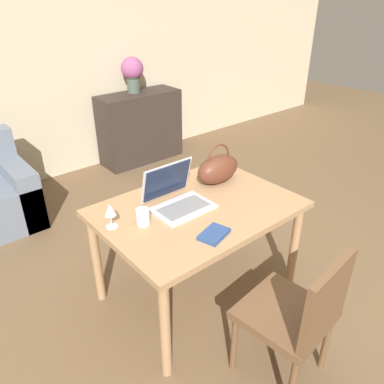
{
  "coord_description": "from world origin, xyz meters",
  "views": [
    {
      "loc": [
        -1.32,
        -1.02,
        1.96
      ],
      "look_at": [
        -0.0,
        0.56,
        0.85
      ],
      "focal_mm": 35.0,
      "sensor_mm": 36.0,
      "label": 1
    }
  ],
  "objects_px": {
    "drinking_glass": "(143,217)",
    "handbag": "(218,169)",
    "chair": "(299,313)",
    "wine_glass": "(110,211)",
    "flower_vase": "(132,72)",
    "laptop": "(175,195)"
  },
  "relations": [
    {
      "from": "chair",
      "to": "laptop",
      "type": "xyz_separation_m",
      "value": [
        -0.05,
        0.96,
        0.31
      ]
    },
    {
      "from": "chair",
      "to": "wine_glass",
      "type": "relative_size",
      "value": 5.55
    },
    {
      "from": "laptop",
      "to": "drinking_glass",
      "type": "relative_size",
      "value": 3.77
    },
    {
      "from": "handbag",
      "to": "laptop",
      "type": "bearing_deg",
      "value": -172.1
    },
    {
      "from": "laptop",
      "to": "chair",
      "type": "bearing_deg",
      "value": -86.82
    },
    {
      "from": "drinking_glass",
      "to": "wine_glass",
      "type": "height_order",
      "value": "wine_glass"
    },
    {
      "from": "drinking_glass",
      "to": "handbag",
      "type": "relative_size",
      "value": 0.28
    },
    {
      "from": "laptop",
      "to": "handbag",
      "type": "height_order",
      "value": "handbag"
    },
    {
      "from": "laptop",
      "to": "flower_vase",
      "type": "relative_size",
      "value": 0.9
    },
    {
      "from": "laptop",
      "to": "flower_vase",
      "type": "distance_m",
      "value": 2.56
    },
    {
      "from": "flower_vase",
      "to": "wine_glass",
      "type": "bearing_deg",
      "value": -125.13
    },
    {
      "from": "handbag",
      "to": "flower_vase",
      "type": "distance_m",
      "value": 2.34
    },
    {
      "from": "chair",
      "to": "flower_vase",
      "type": "xyz_separation_m",
      "value": [
        1.08,
        3.24,
        0.62
      ]
    },
    {
      "from": "drinking_glass",
      "to": "wine_glass",
      "type": "xyz_separation_m",
      "value": [
        -0.16,
        0.09,
        0.06
      ]
    },
    {
      "from": "chair",
      "to": "flower_vase",
      "type": "bearing_deg",
      "value": 65.63
    },
    {
      "from": "chair",
      "to": "handbag",
      "type": "xyz_separation_m",
      "value": [
        0.38,
        1.02,
        0.35
      ]
    },
    {
      "from": "laptop",
      "to": "drinking_glass",
      "type": "bearing_deg",
      "value": -168.41
    },
    {
      "from": "flower_vase",
      "to": "laptop",
      "type": "bearing_deg",
      "value": -116.38
    },
    {
      "from": "laptop",
      "to": "wine_glass",
      "type": "height_order",
      "value": "laptop"
    },
    {
      "from": "wine_glass",
      "to": "handbag",
      "type": "height_order",
      "value": "handbag"
    },
    {
      "from": "drinking_glass",
      "to": "handbag",
      "type": "height_order",
      "value": "handbag"
    },
    {
      "from": "handbag",
      "to": "flower_vase",
      "type": "bearing_deg",
      "value": 72.58
    }
  ]
}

